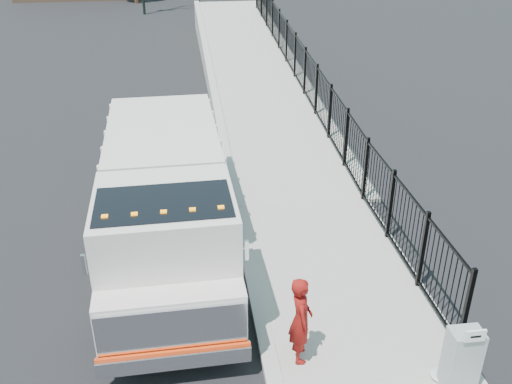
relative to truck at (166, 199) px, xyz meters
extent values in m
plane|color=black|center=(1.81, -1.94, -1.62)|extent=(120.00, 120.00, 0.00)
cube|color=#9E998E|center=(3.73, -3.94, -1.56)|extent=(3.55, 12.00, 0.12)
cube|color=#ADAAA3|center=(1.81, -3.94, -1.54)|extent=(0.30, 12.00, 0.16)
cube|color=#9E998E|center=(3.93, 14.06, -1.62)|extent=(3.95, 24.06, 3.19)
cube|color=black|center=(5.36, 10.06, -0.72)|extent=(0.10, 28.00, 1.80)
cube|color=black|center=(-0.01, 0.42, -1.01)|extent=(1.29, 7.55, 0.24)
cube|color=silver|center=(0.05, -2.12, 0.10)|extent=(2.66, 2.50, 2.21)
cube|color=silver|center=(0.08, -3.50, -0.46)|extent=(2.62, 0.84, 1.11)
cube|color=silver|center=(0.09, -3.91, -0.46)|extent=(2.55, 0.15, 0.94)
cube|color=silver|center=(0.10, -4.00, -1.01)|extent=(2.66, 0.26, 0.31)
cube|color=red|center=(0.10, -4.00, -0.84)|extent=(2.66, 0.12, 0.07)
cube|color=black|center=(0.06, -2.40, 0.76)|extent=(2.47, 1.50, 0.94)
cube|color=silver|center=(-0.04, 1.86, 0.10)|extent=(2.77, 4.71, 1.88)
cube|color=silver|center=(-1.31, -3.26, 0.59)|extent=(0.07, 0.07, 0.39)
cube|color=silver|center=(1.46, -3.19, 0.59)|extent=(0.07, 0.07, 0.39)
cube|color=orange|center=(-0.93, -2.81, 1.23)|extent=(0.11, 0.09, 0.07)
cube|color=orange|center=(-0.43, -2.80, 1.23)|extent=(0.11, 0.09, 0.07)
cube|color=orange|center=(0.07, -2.79, 1.23)|extent=(0.11, 0.09, 0.07)
cube|color=orange|center=(0.56, -2.77, 1.23)|extent=(0.11, 0.09, 0.07)
cube|color=orange|center=(1.06, -2.76, 1.23)|extent=(0.11, 0.09, 0.07)
cylinder|color=black|center=(-1.09, -2.92, -1.07)|extent=(0.38, 1.11, 1.11)
cylinder|color=black|center=(1.23, -2.87, -1.07)|extent=(0.38, 1.11, 1.11)
cylinder|color=black|center=(-1.22, 2.50, -1.07)|extent=(0.38, 1.11, 1.11)
cylinder|color=black|center=(1.10, 2.55, -1.07)|extent=(0.38, 1.11, 1.11)
cylinder|color=black|center=(-1.25, 3.71, -1.07)|extent=(0.38, 1.11, 1.11)
cylinder|color=black|center=(1.07, 3.77, -1.07)|extent=(0.38, 1.11, 1.11)
imported|color=maroon|center=(2.36, -3.72, -0.62)|extent=(0.46, 0.66, 1.75)
cube|color=gray|center=(4.91, -4.81, -0.87)|extent=(0.55, 0.40, 1.25)
cube|color=white|center=(4.91, -5.03, -0.14)|extent=(0.35, 0.04, 0.22)
ellipsoid|color=silver|center=(4.77, -4.56, -1.44)|extent=(0.43, 0.43, 0.11)
camera|label=1|loc=(0.50, -11.46, 6.14)|focal=40.00mm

